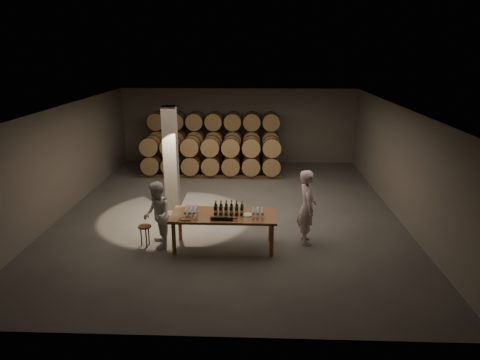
{
  "coord_description": "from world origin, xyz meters",
  "views": [
    {
      "loc": [
        0.78,
        -12.3,
        4.83
      ],
      "look_at": [
        0.32,
        -0.27,
        1.1
      ],
      "focal_mm": 32.0,
      "sensor_mm": 36.0,
      "label": 1
    }
  ],
  "objects_px": {
    "person_woman": "(157,215)",
    "tasting_table": "(224,218)",
    "person_man": "(307,207)",
    "notebook_near": "(186,219)",
    "stool": "(145,229)",
    "bottle_cluster": "(229,210)",
    "plate": "(247,215)"
  },
  "relations": [
    {
      "from": "notebook_near",
      "to": "person_woman",
      "type": "relative_size",
      "value": 0.14
    },
    {
      "from": "bottle_cluster",
      "to": "person_woman",
      "type": "bearing_deg",
      "value": -178.93
    },
    {
      "from": "stool",
      "to": "person_woman",
      "type": "xyz_separation_m",
      "value": [
        0.34,
        -0.03,
        0.4
      ]
    },
    {
      "from": "notebook_near",
      "to": "person_man",
      "type": "distance_m",
      "value": 3.07
    },
    {
      "from": "bottle_cluster",
      "to": "plate",
      "type": "distance_m",
      "value": 0.48
    },
    {
      "from": "stool",
      "to": "bottle_cluster",
      "type": "bearing_deg",
      "value": 0.15
    },
    {
      "from": "tasting_table",
      "to": "person_man",
      "type": "xyz_separation_m",
      "value": [
        2.09,
        0.39,
        0.17
      ]
    },
    {
      "from": "stool",
      "to": "person_man",
      "type": "distance_m",
      "value": 4.14
    },
    {
      "from": "notebook_near",
      "to": "stool",
      "type": "distance_m",
      "value": 1.27
    },
    {
      "from": "person_woman",
      "to": "tasting_table",
      "type": "bearing_deg",
      "value": 71.94
    },
    {
      "from": "tasting_table",
      "to": "notebook_near",
      "type": "relative_size",
      "value": 11.04
    },
    {
      "from": "bottle_cluster",
      "to": "stool",
      "type": "distance_m",
      "value": 2.2
    },
    {
      "from": "stool",
      "to": "person_man",
      "type": "xyz_separation_m",
      "value": [
        4.09,
        0.37,
        0.52
      ]
    },
    {
      "from": "person_man",
      "to": "bottle_cluster",
      "type": "bearing_deg",
      "value": 96.46
    },
    {
      "from": "plate",
      "to": "notebook_near",
      "type": "bearing_deg",
      "value": -166.57
    },
    {
      "from": "plate",
      "to": "person_man",
      "type": "height_order",
      "value": "person_man"
    },
    {
      "from": "tasting_table",
      "to": "notebook_near",
      "type": "xyz_separation_m",
      "value": [
        -0.88,
        -0.38,
        0.12
      ]
    },
    {
      "from": "plate",
      "to": "person_woman",
      "type": "height_order",
      "value": "person_woman"
    },
    {
      "from": "bottle_cluster",
      "to": "plate",
      "type": "bearing_deg",
      "value": -5.92
    },
    {
      "from": "bottle_cluster",
      "to": "stool",
      "type": "xyz_separation_m",
      "value": [
        -2.12,
        -0.01,
        -0.57
      ]
    },
    {
      "from": "tasting_table",
      "to": "person_woman",
      "type": "bearing_deg",
      "value": -179.61
    },
    {
      "from": "tasting_table",
      "to": "bottle_cluster",
      "type": "xyz_separation_m",
      "value": [
        0.13,
        0.02,
        0.22
      ]
    },
    {
      "from": "person_woman",
      "to": "person_man",
      "type": "bearing_deg",
      "value": 77.68
    },
    {
      "from": "plate",
      "to": "person_woman",
      "type": "relative_size",
      "value": 0.16
    },
    {
      "from": "notebook_near",
      "to": "person_man",
      "type": "height_order",
      "value": "person_man"
    },
    {
      "from": "person_man",
      "to": "person_woman",
      "type": "distance_m",
      "value": 3.77
    },
    {
      "from": "person_man",
      "to": "stool",
      "type": "bearing_deg",
      "value": 91.05
    },
    {
      "from": "plate",
      "to": "stool",
      "type": "xyz_separation_m",
      "value": [
        -2.59,
        0.04,
        -0.46
      ]
    },
    {
      "from": "bottle_cluster",
      "to": "stool",
      "type": "relative_size",
      "value": 1.33
    },
    {
      "from": "stool",
      "to": "person_woman",
      "type": "bearing_deg",
      "value": -4.71
    },
    {
      "from": "bottle_cluster",
      "to": "notebook_near",
      "type": "height_order",
      "value": "bottle_cluster"
    },
    {
      "from": "bottle_cluster",
      "to": "tasting_table",
      "type": "bearing_deg",
      "value": -170.11
    }
  ]
}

